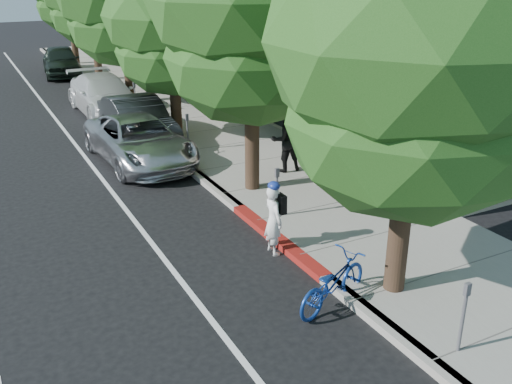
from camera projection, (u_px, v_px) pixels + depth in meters
ground at (300, 260)px, 12.41m from camera, size 120.00×120.00×0.00m
sidewalk at (235, 145)px, 19.94m from camera, size 4.60×56.00×0.15m
curb at (173, 155)px, 18.95m from camera, size 0.30×56.00×0.15m
curb_red_segment at (277, 239)px, 13.20m from camera, size 0.32×4.00×0.15m
storefront_building at (277, 14)px, 30.01m from camera, size 10.00×36.00×7.00m
street_tree_0 at (419, 46)px, 9.38m from camera, size 5.28×5.28×7.86m
street_tree_1 at (252, 2)px, 14.17m from camera, size 5.35×5.35×8.35m
street_tree_2 at (171, 18)px, 19.41m from camera, size 4.69×4.69×7.06m
cyclist at (273, 220)px, 12.47m from camera, size 0.39×0.58×1.58m
bicycle at (333, 283)px, 10.59m from camera, size 2.04×1.27×1.01m
silver_suv at (139, 140)px, 18.23m from camera, size 2.69×5.39×1.47m
dark_sedan at (138, 121)px, 20.23m from camera, size 1.74×4.88×1.60m
white_pickup at (104, 95)px, 24.21m from camera, size 2.36×5.52×1.59m
dark_suv_far at (61, 61)px, 32.34m from camera, size 2.45×5.00×1.64m
pedestrian at (285, 140)px, 16.98m from camera, size 1.00×0.81×1.94m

